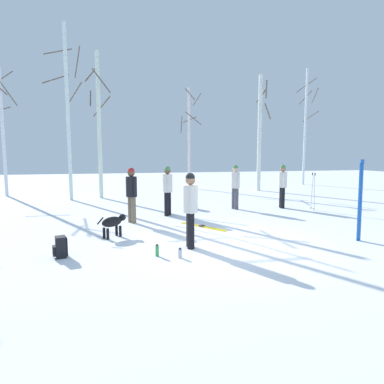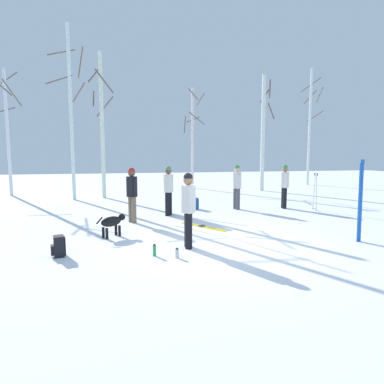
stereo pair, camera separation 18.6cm
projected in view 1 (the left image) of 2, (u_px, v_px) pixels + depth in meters
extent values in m
plane|color=white|center=(224.00, 244.00, 7.76)|extent=(60.00, 60.00, 0.00)
cylinder|color=#72604C|center=(133.00, 210.00, 10.04)|extent=(0.16, 0.16, 0.82)
cylinder|color=#72604C|center=(130.00, 209.00, 10.18)|extent=(0.16, 0.16, 0.82)
cylinder|color=black|center=(131.00, 187.00, 10.03)|extent=(0.34, 0.34, 0.62)
sphere|color=brown|center=(131.00, 173.00, 9.98)|extent=(0.22, 0.22, 0.22)
sphere|color=#B22626|center=(131.00, 171.00, 9.97)|extent=(0.21, 0.21, 0.21)
cylinder|color=black|center=(135.00, 188.00, 9.87)|extent=(0.10, 0.10, 0.56)
cylinder|color=black|center=(128.00, 187.00, 10.19)|extent=(0.10, 0.10, 0.56)
cylinder|color=black|center=(191.00, 231.00, 7.30)|extent=(0.16, 0.16, 0.82)
cylinder|color=black|center=(190.00, 229.00, 7.48)|extent=(0.16, 0.16, 0.82)
cylinder|color=silver|center=(190.00, 199.00, 7.31)|extent=(0.34, 0.34, 0.62)
sphere|color=#997051|center=(190.00, 180.00, 7.26)|extent=(0.22, 0.22, 0.22)
sphere|color=black|center=(190.00, 177.00, 7.25)|extent=(0.21, 0.21, 0.21)
cylinder|color=silver|center=(192.00, 201.00, 7.11)|extent=(0.10, 0.10, 0.56)
cylinder|color=silver|center=(189.00, 198.00, 7.52)|extent=(0.10, 0.10, 0.56)
cylinder|color=black|center=(283.00, 198.00, 12.80)|extent=(0.16, 0.16, 0.82)
cylinder|color=black|center=(281.00, 197.00, 12.98)|extent=(0.16, 0.16, 0.82)
cylinder|color=silver|center=(283.00, 180.00, 12.81)|extent=(0.34, 0.34, 0.62)
sphere|color=#997051|center=(283.00, 169.00, 12.76)|extent=(0.22, 0.22, 0.22)
sphere|color=#4C8C4C|center=(283.00, 167.00, 12.75)|extent=(0.21, 0.21, 0.21)
cylinder|color=silver|center=(284.00, 181.00, 12.60)|extent=(0.10, 0.10, 0.56)
cylinder|color=silver|center=(281.00, 180.00, 13.02)|extent=(0.10, 0.10, 0.56)
cylinder|color=black|center=(167.00, 204.00, 11.22)|extent=(0.16, 0.16, 0.82)
cylinder|color=black|center=(169.00, 203.00, 11.39)|extent=(0.16, 0.16, 0.82)
cylinder|color=silver|center=(168.00, 183.00, 11.22)|extent=(0.34, 0.34, 0.62)
sphere|color=brown|center=(167.00, 171.00, 11.17)|extent=(0.22, 0.22, 0.22)
sphere|color=#4C8C4C|center=(167.00, 169.00, 11.16)|extent=(0.21, 0.21, 0.21)
cylinder|color=silver|center=(165.00, 184.00, 11.03)|extent=(0.10, 0.10, 0.56)
cylinder|color=silver|center=(170.00, 183.00, 11.42)|extent=(0.10, 0.10, 0.56)
cylinder|color=#4C4C56|center=(236.00, 199.00, 12.55)|extent=(0.16, 0.16, 0.82)
cylinder|color=#4C4C56|center=(234.00, 198.00, 12.71)|extent=(0.16, 0.16, 0.82)
cylinder|color=silver|center=(235.00, 180.00, 12.54)|extent=(0.34, 0.34, 0.62)
sphere|color=beige|center=(236.00, 169.00, 12.50)|extent=(0.22, 0.22, 0.22)
sphere|color=#4C8C4C|center=(236.00, 168.00, 12.49)|extent=(0.21, 0.21, 0.21)
cylinder|color=silver|center=(239.00, 181.00, 12.36)|extent=(0.10, 0.10, 0.56)
cylinder|color=silver|center=(232.00, 180.00, 12.73)|extent=(0.10, 0.10, 0.56)
ellipsoid|color=black|center=(112.00, 222.00, 8.29)|extent=(0.61, 0.54, 0.26)
sphere|color=black|center=(122.00, 217.00, 8.54)|extent=(0.18, 0.18, 0.18)
ellipsoid|color=black|center=(124.00, 218.00, 8.59)|extent=(0.12, 0.11, 0.06)
cylinder|color=black|center=(100.00, 221.00, 8.01)|extent=(0.17, 0.14, 0.17)
cylinder|color=black|center=(117.00, 230.00, 8.52)|extent=(0.07, 0.07, 0.28)
cylinder|color=black|center=(120.00, 231.00, 8.42)|extent=(0.07, 0.07, 0.28)
cylinder|color=black|center=(104.00, 233.00, 8.22)|extent=(0.07, 0.07, 0.28)
cylinder|color=black|center=(108.00, 234.00, 8.12)|extent=(0.07, 0.07, 0.28)
cube|color=blue|center=(361.00, 202.00, 7.93)|extent=(0.11, 0.04, 1.91)
cube|color=blue|center=(363.00, 161.00, 7.81)|extent=(0.06, 0.03, 0.10)
cube|color=blue|center=(359.00, 203.00, 7.90)|extent=(0.11, 0.04, 1.91)
cube|color=blue|center=(362.00, 162.00, 7.79)|extent=(0.06, 0.03, 0.10)
cube|color=yellow|center=(204.00, 226.00, 9.58)|extent=(0.99, 1.41, 0.02)
cube|color=#333338|center=(203.00, 225.00, 9.61)|extent=(0.12, 0.13, 0.03)
cube|color=yellow|center=(202.00, 227.00, 9.51)|extent=(0.99, 1.41, 0.02)
cube|color=#333338|center=(201.00, 226.00, 9.54)|extent=(0.12, 0.13, 0.03)
cylinder|color=#B2B2BC|center=(312.00, 193.00, 12.45)|extent=(0.02, 0.10, 1.33)
cylinder|color=black|center=(313.00, 174.00, 12.37)|extent=(0.04, 0.04, 0.10)
cylinder|color=black|center=(311.00, 208.00, 12.52)|extent=(0.07, 0.07, 0.01)
cylinder|color=#B2B2BC|center=(314.00, 193.00, 12.30)|extent=(0.02, 0.10, 1.33)
cylinder|color=black|center=(315.00, 174.00, 12.22)|extent=(0.04, 0.04, 0.10)
cylinder|color=black|center=(314.00, 208.00, 12.37)|extent=(0.07, 0.07, 0.01)
cube|color=black|center=(61.00, 247.00, 6.72)|extent=(0.25, 0.30, 0.44)
cube|color=black|center=(54.00, 251.00, 6.66)|extent=(0.10, 0.20, 0.20)
cube|color=black|center=(66.00, 245.00, 6.83)|extent=(0.03, 0.04, 0.37)
cube|color=black|center=(67.00, 247.00, 6.70)|extent=(0.03, 0.04, 0.37)
cube|color=#1E4C99|center=(194.00, 204.00, 12.62)|extent=(0.25, 0.30, 0.44)
cube|color=#1E4C99|center=(191.00, 205.00, 12.62)|extent=(0.10, 0.20, 0.20)
cube|color=black|center=(197.00, 203.00, 12.69)|extent=(0.03, 0.04, 0.37)
cube|color=black|center=(197.00, 204.00, 12.55)|extent=(0.03, 0.04, 0.37)
cylinder|color=green|center=(157.00, 251.00, 6.80)|extent=(0.07, 0.07, 0.23)
cylinder|color=black|center=(157.00, 245.00, 6.78)|extent=(0.05, 0.05, 0.02)
cylinder|color=silver|center=(180.00, 254.00, 6.68)|extent=(0.08, 0.08, 0.18)
cylinder|color=black|center=(180.00, 249.00, 6.67)|extent=(0.05, 0.05, 0.02)
cylinder|color=silver|center=(3.00, 133.00, 16.28)|extent=(0.16, 0.16, 6.39)
cylinder|color=brown|center=(8.00, 92.00, 15.87)|extent=(0.65, 0.88, 1.18)
cylinder|color=brown|center=(4.00, 77.00, 16.38)|extent=(0.89, 0.27, 0.60)
cylinder|color=silver|center=(68.00, 114.00, 14.72)|extent=(0.16, 0.16, 7.91)
cylinder|color=brown|center=(58.00, 51.00, 14.84)|extent=(1.15, 0.81, 0.57)
cylinder|color=brown|center=(56.00, 79.00, 14.89)|extent=(1.04, 1.08, 0.69)
cylinder|color=brown|center=(75.00, 92.00, 14.98)|extent=(0.69, 0.72, 0.82)
cylinder|color=brown|center=(77.00, 62.00, 14.73)|extent=(0.40, 1.01, 1.18)
cylinder|color=silver|center=(99.00, 126.00, 15.50)|extent=(0.18, 0.18, 6.92)
cylinder|color=brown|center=(101.00, 81.00, 14.93)|extent=(0.85, 0.42, 1.02)
cylinder|color=brown|center=(92.00, 73.00, 15.45)|extent=(0.69, 0.61, 0.95)
cylinder|color=brown|center=(90.00, 98.00, 15.27)|extent=(0.08, 0.76, 0.84)
cylinder|color=brown|center=(102.00, 106.00, 15.81)|extent=(0.88, 0.36, 1.00)
cylinder|color=silver|center=(189.00, 139.00, 20.21)|extent=(0.16, 0.16, 6.17)
cylinder|color=brown|center=(190.00, 120.00, 20.49)|extent=(0.84, 0.34, 0.38)
cylinder|color=brown|center=(197.00, 100.00, 20.16)|extent=(0.27, 1.09, 0.61)
cylinder|color=brown|center=(181.00, 124.00, 20.13)|extent=(0.32, 0.96, 1.14)
cylinder|color=brown|center=(190.00, 94.00, 19.62)|extent=(0.63, 0.06, 0.68)
cylinder|color=brown|center=(193.00, 118.00, 19.60)|extent=(1.09, 0.35, 0.74)
cylinder|color=silver|center=(260.00, 134.00, 18.79)|extent=(0.23, 0.23, 6.62)
cylinder|color=brown|center=(268.00, 111.00, 18.40)|extent=(0.76, 0.72, 0.82)
cylinder|color=brown|center=(266.00, 89.00, 18.45)|extent=(0.36, 0.68, 0.93)
cylinder|color=brown|center=(261.00, 96.00, 18.79)|extent=(0.54, 0.42, 0.81)
cylinder|color=silver|center=(305.00, 128.00, 22.49)|extent=(0.15, 0.15, 7.92)
cylinder|color=brown|center=(306.00, 85.00, 22.77)|extent=(1.20, 0.71, 0.95)
cylinder|color=brown|center=(310.00, 117.00, 22.78)|extent=(0.59, 1.12, 0.68)
cylinder|color=brown|center=(306.00, 97.00, 22.64)|extent=(0.80, 0.40, 0.93)
cylinder|color=brown|center=(315.00, 96.00, 22.23)|extent=(0.36, 1.17, 0.85)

